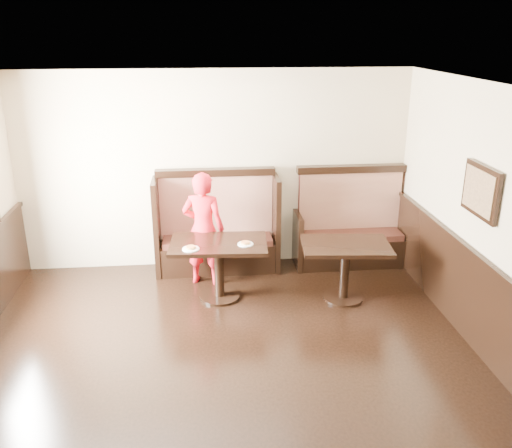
{
  "coord_description": "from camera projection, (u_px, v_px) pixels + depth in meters",
  "views": [
    {
      "loc": [
        -0.18,
        -3.96,
        3.31
      ],
      "look_at": [
        0.46,
        2.35,
        1.0
      ],
      "focal_mm": 38.0,
      "sensor_mm": 36.0,
      "label": 1
    }
  ],
  "objects": [
    {
      "name": "ground",
      "position": [
        231.0,
        419.0,
        4.85
      ],
      "size": [
        7.0,
        7.0,
        0.0
      ],
      "primitive_type": "plane",
      "color": "black",
      "rests_on": "ground"
    },
    {
      "name": "room_shell",
      "position": [
        195.0,
        340.0,
        4.86
      ],
      "size": [
        7.0,
        7.0,
        7.0
      ],
      "color": "#C9BB92",
      "rests_on": "ground"
    },
    {
      "name": "booth_main",
      "position": [
        217.0,
        234.0,
        7.76
      ],
      "size": [
        1.75,
        0.72,
        1.45
      ],
      "color": "black",
      "rests_on": "ground"
    },
    {
      "name": "booth_neighbor",
      "position": [
        350.0,
        232.0,
        7.96
      ],
      "size": [
        1.65,
        0.72,
        1.45
      ],
      "color": "black",
      "rests_on": "ground"
    },
    {
      "name": "table_main",
      "position": [
        219.0,
        255.0,
        6.85
      ],
      "size": [
        1.26,
        0.84,
        0.77
      ],
      "rotation": [
        0.0,
        0.0,
        -0.07
      ],
      "color": "black",
      "rests_on": "ground"
    },
    {
      "name": "table_neighbor",
      "position": [
        345.0,
        258.0,
        6.83
      ],
      "size": [
        1.16,
        0.82,
        0.76
      ],
      "rotation": [
        0.0,
        0.0,
        -0.1
      ],
      "color": "black",
      "rests_on": "ground"
    },
    {
      "name": "child",
      "position": [
        203.0,
        229.0,
        7.21
      ],
      "size": [
        0.65,
        0.51,
        1.56
      ],
      "primitive_type": "imported",
      "rotation": [
        0.0,
        0.0,
        2.88
      ],
      "color": "red",
      "rests_on": "ground"
    },
    {
      "name": "pizza_plate_left",
      "position": [
        191.0,
        248.0,
        6.57
      ],
      "size": [
        0.21,
        0.21,
        0.04
      ],
      "color": "white",
      "rests_on": "table_main"
    },
    {
      "name": "pizza_plate_right",
      "position": [
        245.0,
        243.0,
        6.72
      ],
      "size": [
        0.2,
        0.2,
        0.04
      ],
      "color": "white",
      "rests_on": "table_main"
    }
  ]
}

